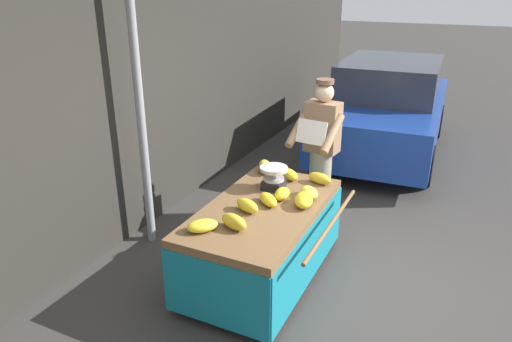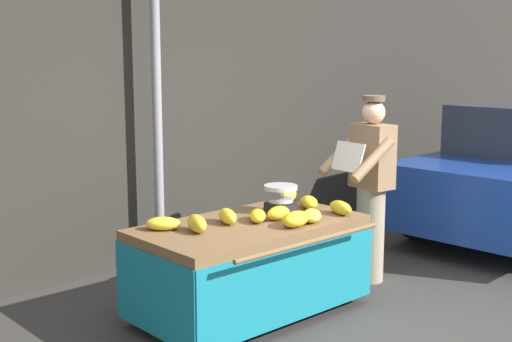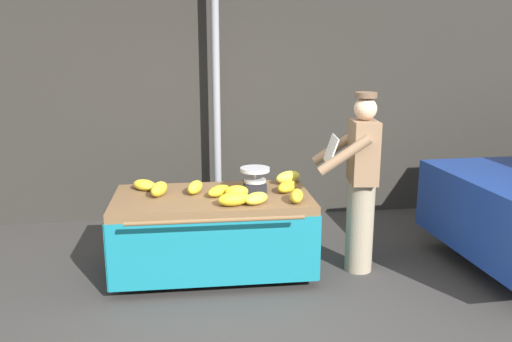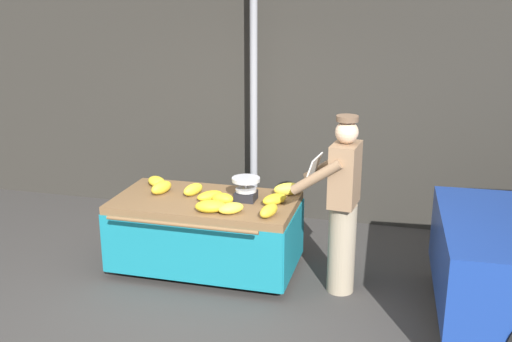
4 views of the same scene
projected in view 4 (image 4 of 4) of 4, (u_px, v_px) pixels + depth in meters
The scene contains 16 objects.
ground_plane at pixel (195, 322), 5.26m from camera, with size 60.00×60.00×0.00m, color #383533.
back_wall at pixel (272, 72), 7.35m from camera, with size 16.00×0.24×3.63m, color #2D2B26.
street_pole at pixel (254, 87), 7.07m from camera, with size 0.09×0.09×3.36m, color gray.
banana_cart at pixel (206, 218), 6.10m from camera, with size 1.84×1.18×0.77m.
weighing_scale at pixel (246, 189), 5.96m from camera, with size 0.28×0.28×0.23m.
banana_bunch_0 at pixel (231, 208), 5.63m from camera, with size 0.15×0.25×0.10m, color yellow.
banana_bunch_1 at pixel (269, 211), 5.56m from camera, with size 0.12×0.27×0.11m, color gold.
banana_bunch_2 at pixel (288, 189), 6.13m from camera, with size 0.13×0.30×0.13m, color yellow.
banana_bunch_3 at pixel (193, 189), 6.13m from camera, with size 0.11×0.26×0.12m, color yellow.
banana_bunch_4 at pixel (223, 199), 5.87m from camera, with size 0.13×0.21×0.11m, color gold.
banana_bunch_5 at pixel (210, 206), 5.66m from camera, with size 0.17×0.29×0.12m, color gold.
banana_bunch_6 at pixel (274, 199), 5.87m from camera, with size 0.14×0.28×0.11m, color gold.
banana_bunch_7 at pixel (157, 181), 6.42m from camera, with size 0.16×0.26×0.10m, color yellow.
banana_bunch_8 at pixel (161, 188), 6.18m from camera, with size 0.12×0.27×0.13m, color gold.
banana_bunch_9 at pixel (210, 196), 5.98m from camera, with size 0.13×0.28×0.10m, color gold.
vendor_person at pixel (342, 205), 5.57m from camera, with size 0.61×0.56×1.71m.
Camera 4 is at (1.70, -4.36, 2.80)m, focal length 42.29 mm.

